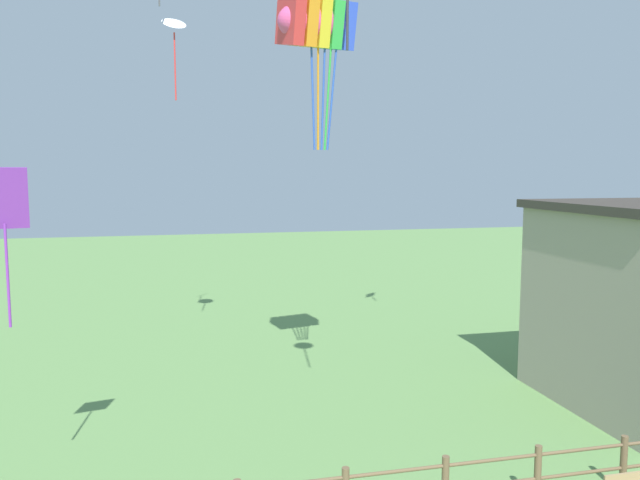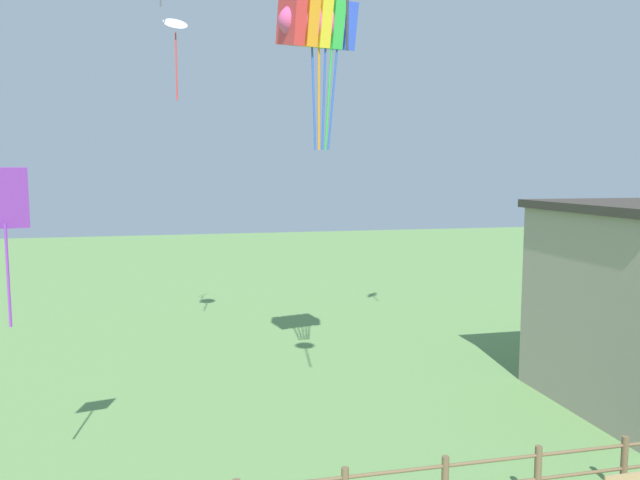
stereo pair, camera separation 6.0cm
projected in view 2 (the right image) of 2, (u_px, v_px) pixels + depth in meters
The scene contains 3 objects.
kite_rainbow_parafoil at pixel (317, 24), 16.50m from camera, with size 2.43×1.87×4.02m.
kite_white_delta at pixel (175, 28), 19.87m from camera, with size 0.92×0.85×2.68m.
kite_purple_streamer at pixel (5, 214), 11.24m from camera, with size 0.87×0.46×2.92m.
Camera 2 is at (-2.85, -5.13, 6.54)m, focal length 35.00 mm.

